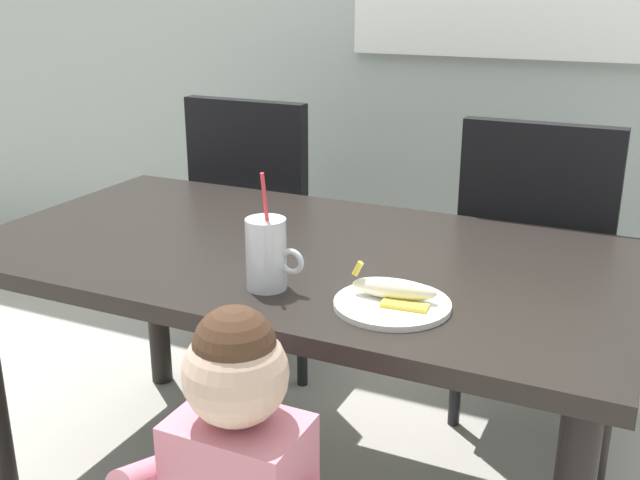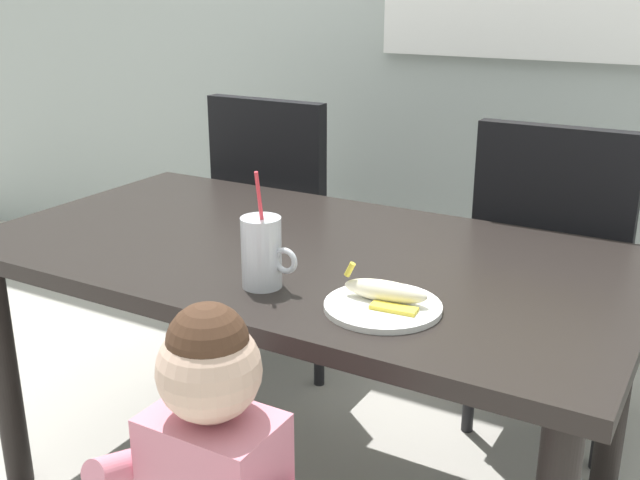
% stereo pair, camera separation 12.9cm
% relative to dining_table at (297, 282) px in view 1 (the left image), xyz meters
% --- Properties ---
extents(dining_table, '(1.57, 0.85, 0.70)m').
position_rel_dining_table_xyz_m(dining_table, '(0.00, 0.00, 0.00)').
color(dining_table, black).
rests_on(dining_table, ground).
extents(dining_chair_left, '(0.44, 0.45, 0.96)m').
position_rel_dining_table_xyz_m(dining_chair_left, '(-0.44, 0.63, -0.07)').
color(dining_chair_left, black).
rests_on(dining_chair_left, ground).
extents(dining_chair_right, '(0.44, 0.45, 0.96)m').
position_rel_dining_table_xyz_m(dining_chair_right, '(0.47, 0.61, -0.07)').
color(dining_chair_right, black).
rests_on(dining_chair_right, ground).
extents(milk_cup, '(0.13, 0.08, 0.25)m').
position_rel_dining_table_xyz_m(milk_cup, '(0.06, -0.25, 0.16)').
color(milk_cup, silver).
rests_on(milk_cup, dining_table).
extents(snack_plate, '(0.23, 0.23, 0.01)m').
position_rel_dining_table_xyz_m(snack_plate, '(0.33, -0.23, 0.09)').
color(snack_plate, white).
rests_on(snack_plate, dining_table).
extents(peeled_banana, '(0.17, 0.11, 0.07)m').
position_rel_dining_table_xyz_m(peeled_banana, '(0.33, -0.22, 0.12)').
color(peeled_banana, '#F4EAC6').
rests_on(peeled_banana, snack_plate).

